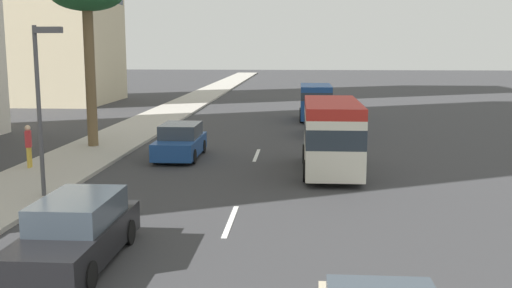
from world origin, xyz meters
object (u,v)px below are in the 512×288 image
(pedestrian_mid_block, at_px, (29,144))
(palm_tree, at_px, (87,2))
(car_fifth, at_px, (326,122))
(van_third, at_px, (316,100))
(minibus_fourth, at_px, (332,134))
(street_lamp, at_px, (42,89))
(car_second, at_px, (180,142))
(car_sixth, at_px, (77,233))

(pedestrian_mid_block, xyz_separation_m, palm_tree, (5.56, -0.72, 6.08))
(pedestrian_mid_block, bearing_deg, car_fifth, 114.95)
(van_third, bearing_deg, minibus_fourth, -179.45)
(van_third, xyz_separation_m, palm_tree, (-12.50, 11.45, 5.80))
(car_fifth, bearing_deg, street_lamp, 147.50)
(car_second, xyz_separation_m, palm_tree, (2.17, 4.87, 6.46))
(car_second, distance_m, pedestrian_mid_block, 6.55)
(car_second, height_order, pedestrian_mid_block, pedestrian_mid_block)
(van_third, bearing_deg, pedestrian_mid_block, 146.02)
(pedestrian_mid_block, relative_size, street_lamp, 0.31)
(car_second, bearing_deg, van_third, 155.85)
(car_fifth, relative_size, pedestrian_mid_block, 2.37)
(van_third, relative_size, car_fifth, 1.20)
(minibus_fourth, relative_size, car_fifth, 1.49)
(van_third, xyz_separation_m, pedestrian_mid_block, (-18.07, 12.18, -0.28))
(van_third, xyz_separation_m, car_sixth, (-28.21, 6.34, -0.66))
(car_fifth, bearing_deg, car_second, 137.56)
(car_fifth, bearing_deg, pedestrian_mid_block, 131.23)
(street_lamp, bearing_deg, van_third, -22.82)
(minibus_fourth, xyz_separation_m, car_sixth, (-10.80, 6.51, -0.85))
(minibus_fourth, xyz_separation_m, street_lamp, (-5.16, 9.66, 2.10))
(car_fifth, bearing_deg, car_sixth, 162.35)
(car_sixth, bearing_deg, street_lamp, -150.81)
(minibus_fourth, distance_m, pedestrian_mid_block, 12.37)
(car_sixth, xyz_separation_m, pedestrian_mid_block, (10.14, 5.84, 0.38))
(street_lamp, bearing_deg, car_fifth, -32.50)
(car_second, xyz_separation_m, minibus_fourth, (-2.73, -6.75, 0.85))
(car_second, bearing_deg, car_fifth, 137.56)
(car_sixth, distance_m, pedestrian_mid_block, 11.71)
(car_second, relative_size, car_fifth, 1.03)
(minibus_fourth, distance_m, street_lamp, 11.15)
(car_sixth, bearing_deg, palm_tree, -161.96)
(car_second, relative_size, pedestrian_mid_block, 2.44)
(pedestrian_mid_block, height_order, street_lamp, street_lamp)
(car_sixth, height_order, street_lamp, street_lamp)
(minibus_fourth, bearing_deg, street_lamp, 118.09)
(palm_tree, bearing_deg, pedestrian_mid_block, 172.59)
(car_second, bearing_deg, minibus_fourth, 67.98)
(minibus_fourth, height_order, car_sixth, minibus_fourth)
(palm_tree, bearing_deg, van_third, -42.49)
(minibus_fourth, bearing_deg, van_third, 0.55)
(van_third, height_order, minibus_fourth, minibus_fourth)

